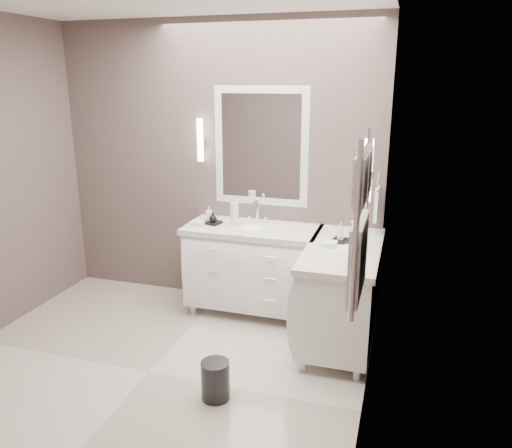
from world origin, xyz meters
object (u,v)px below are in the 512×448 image
(towel_ladder, at_px, (360,230))
(vanity_right, at_px, (342,288))
(vanity_back, at_px, (253,264))
(waste_bin, at_px, (215,380))

(towel_ladder, bearing_deg, vanity_right, 99.84)
(vanity_right, height_order, towel_ladder, towel_ladder)
(vanity_back, xyz_separation_m, towel_ladder, (1.10, -1.63, 0.91))
(vanity_right, xyz_separation_m, towel_ladder, (0.23, -1.30, 0.91))
(vanity_right, distance_m, towel_ladder, 1.60)
(vanity_back, height_order, vanity_right, same)
(vanity_right, bearing_deg, towel_ladder, -80.16)
(vanity_back, bearing_deg, waste_bin, -83.49)
(vanity_back, relative_size, vanity_right, 1.00)
(vanity_back, xyz_separation_m, waste_bin, (0.16, -1.37, -0.34))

